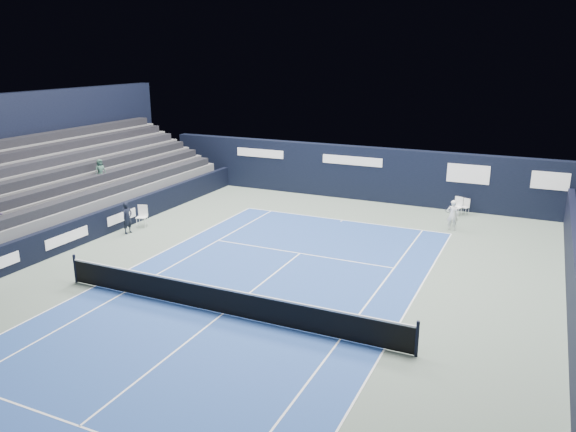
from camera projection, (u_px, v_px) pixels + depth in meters
name	position (u px, v px, depth m)	size (l,w,h in m)	color
ground	(252.00, 292.00, 20.31)	(48.00, 48.00, 0.00)	#57685C
court_surface	(223.00, 314.00, 18.57)	(10.97, 23.77, 0.01)	navy
enclosure_wall_right	(574.00, 277.00, 19.32)	(0.30, 22.00, 1.80)	black
folding_chair_back_a	(466.00, 204.00, 29.87)	(0.49, 0.51, 0.86)	silver
folding_chair_back_b	(458.00, 205.00, 29.59)	(0.56, 0.55, 1.01)	white
line_judge_chair	(142.00, 214.00, 27.73)	(0.60, 0.59, 1.08)	white
line_judge	(127.00, 218.00, 26.65)	(0.56, 0.37, 1.53)	black
court_markings	(223.00, 314.00, 18.56)	(11.03, 23.83, 0.00)	white
tennis_net	(222.00, 300.00, 18.42)	(12.90, 0.10, 1.10)	black
back_sponsor_wall	(370.00, 174.00, 32.51)	(26.00, 0.63, 3.10)	black
side_barrier_left	(119.00, 217.00, 27.42)	(0.33, 22.00, 1.20)	black
spectator_stand	(73.00, 179.00, 29.44)	(6.00, 18.00, 6.40)	#515154
tennis_player	(452.00, 215.00, 27.18)	(0.59, 0.81, 1.49)	white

